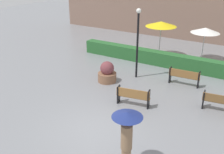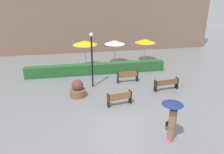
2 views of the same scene
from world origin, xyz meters
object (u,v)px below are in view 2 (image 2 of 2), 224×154
object	(u,v)px
bench_far_right	(167,84)
lamp_post	(92,55)
patio_umbrella_white	(115,42)
bench_back_row	(128,76)
planter_pot	(78,89)
bench_mid_center	(120,98)
pedestrian_with_umbrella	(172,116)
patio_umbrella_yellow	(85,43)
patio_umbrella_yellow_far	(145,41)

from	to	relation	value
bench_far_right	lamp_post	distance (m)	5.82
patio_umbrella_white	bench_back_row	bearing A→B (deg)	-88.24
bench_back_row	planter_pot	xyz separation A→B (m)	(-3.98, -1.82, -0.02)
bench_back_row	bench_mid_center	distance (m)	3.84
bench_mid_center	pedestrian_with_umbrella	bearing A→B (deg)	-66.28
patio_umbrella_yellow	patio_umbrella_white	world-z (taller)	patio_umbrella_yellow
lamp_post	patio_umbrella_yellow_far	xyz separation A→B (m)	(5.76, 5.26, -0.38)
bench_mid_center	patio_umbrella_white	world-z (taller)	patio_umbrella_white
planter_pot	patio_umbrella_yellow	world-z (taller)	patio_umbrella_yellow
bench_mid_center	patio_umbrella_yellow_far	xyz separation A→B (m)	(4.36, 8.45, 1.60)
pedestrian_with_umbrella	patio_umbrella_yellow	world-z (taller)	patio_umbrella_yellow
bench_far_right	patio_umbrella_white	xyz separation A→B (m)	(-2.59, 6.64, 1.65)
patio_umbrella_white	lamp_post	bearing A→B (deg)	-117.63
lamp_post	patio_umbrella_yellow_far	bearing A→B (deg)	42.39
planter_pot	patio_umbrella_white	size ratio (longest dim) A/B	0.52
bench_far_right	pedestrian_with_umbrella	xyz separation A→B (m)	(-2.13, -5.53, 0.88)
bench_mid_center	lamp_post	world-z (taller)	lamp_post
bench_far_right	lamp_post	size ratio (longest dim) A/B	0.46
bench_back_row	planter_pot	distance (m)	4.38
bench_back_row	patio_umbrella_white	xyz separation A→B (m)	(-0.14, 4.68, 1.62)
patio_umbrella_white	pedestrian_with_umbrella	bearing A→B (deg)	-87.84
lamp_post	patio_umbrella_white	world-z (taller)	lamp_post
planter_pot	patio_umbrella_yellow_far	size ratio (longest dim) A/B	0.53
bench_far_right	lamp_post	xyz separation A→B (m)	(-5.24, 1.57, 1.99)
pedestrian_with_umbrella	planter_pot	world-z (taller)	pedestrian_with_umbrella
bench_mid_center	pedestrian_with_umbrella	world-z (taller)	pedestrian_with_umbrella
bench_far_right	planter_pot	size ratio (longest dim) A/B	1.55
pedestrian_with_umbrella	lamp_post	xyz separation A→B (m)	(-3.11, 7.11, 1.11)
bench_mid_center	lamp_post	distance (m)	4.01
pedestrian_with_umbrella	planter_pot	size ratio (longest dim) A/B	1.73
bench_far_right	bench_mid_center	world-z (taller)	bench_mid_center
bench_back_row	bench_mid_center	size ratio (longest dim) A/B	1.05
pedestrian_with_umbrella	lamp_post	size ratio (longest dim) A/B	0.52
planter_pot	bench_back_row	bearing A→B (deg)	24.57
planter_pot	patio_umbrella_yellow_far	distance (m)	9.77
planter_pot	patio_umbrella_white	bearing A→B (deg)	59.47
lamp_post	planter_pot	bearing A→B (deg)	-129.45
bench_back_row	patio_umbrella_yellow	world-z (taller)	patio_umbrella_yellow
bench_mid_center	pedestrian_with_umbrella	distance (m)	4.36
bench_mid_center	patio_umbrella_yellow_far	world-z (taller)	patio_umbrella_yellow_far
bench_far_right	lamp_post	bearing A→B (deg)	163.28
bench_back_row	patio_umbrella_white	world-z (taller)	patio_umbrella_white
pedestrian_with_umbrella	patio_umbrella_yellow	size ratio (longest dim) A/B	0.81
bench_back_row	patio_umbrella_yellow	bearing A→B (deg)	128.23
bench_mid_center	planter_pot	distance (m)	3.12
pedestrian_with_umbrella	planter_pot	xyz separation A→B (m)	(-4.29, 5.67, -0.87)
bench_far_right	planter_pot	xyz separation A→B (m)	(-6.42, 0.14, 0.01)
patio_umbrella_yellow	patio_umbrella_yellow_far	world-z (taller)	patio_umbrella_yellow
patio_umbrella_white	bench_mid_center	bearing A→B (deg)	-98.66
bench_far_right	patio_umbrella_white	bearing A→B (deg)	111.30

